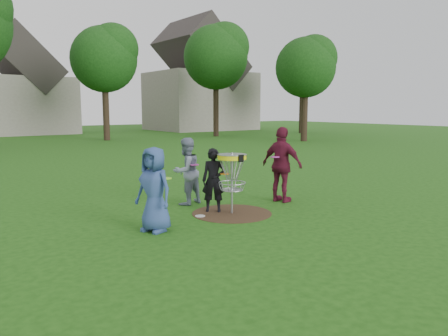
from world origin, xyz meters
TOP-DOWN VIEW (x-y plane):
  - ground at (0.00, 0.00)m, footprint 100.00×100.00m
  - dirt_patch at (0.00, 0.00)m, footprint 1.80×1.80m
  - player_blue at (-2.06, -0.26)m, footprint 0.77×0.93m
  - player_black at (-0.23, 0.38)m, footprint 0.64×0.60m
  - player_grey at (-0.33, 1.42)m, footprint 0.92×0.79m
  - player_maroon at (1.75, 0.24)m, footprint 0.72×1.19m
  - disc_on_grass at (-0.74, 0.18)m, footprint 0.22×0.22m
  - disc_golf_basket at (0.00, -0.00)m, footprint 0.66×0.67m
  - held_discs at (-0.16, 0.32)m, footprint 3.47×1.59m
  - tree_row at (0.44, 20.67)m, footprint 51.20×17.42m
  - house_row at (4.78, 33.07)m, footprint 44.50×10.65m

SIDE VIEW (x-z plane):
  - ground at x=0.00m, z-range 0.00..0.00m
  - dirt_patch at x=0.00m, z-range 0.00..0.01m
  - disc_on_grass at x=-0.74m, z-range 0.00..0.02m
  - player_black at x=-0.23m, z-range 0.00..1.46m
  - player_blue at x=-2.06m, z-range 0.00..1.63m
  - player_grey at x=-0.33m, z-range 0.00..1.64m
  - player_maroon at x=1.75m, z-range 0.00..1.90m
  - held_discs at x=-0.16m, z-range 0.87..1.16m
  - disc_golf_basket at x=0.00m, z-range 0.33..1.71m
  - house_row at x=4.78m, z-range -1.67..9.95m
  - tree_row at x=0.44m, z-range 1.26..11.16m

